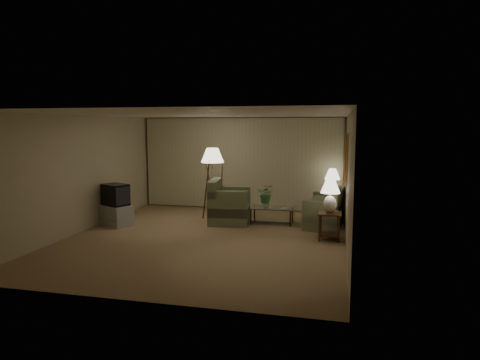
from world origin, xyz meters
name	(u,v)px	position (x,y,z in m)	size (l,w,h in m)	color
ground	(206,238)	(0.00, 0.00, 0.00)	(7.00, 7.00, 0.00)	#9B7955
room_shell	(225,154)	(0.02, 1.51, 1.75)	(6.04, 7.02, 2.72)	#C2B795
sofa	(325,211)	(2.50, 1.80, 0.36)	(1.80, 1.18, 0.72)	#6F7754
armchair	(230,206)	(0.14, 1.54, 0.43)	(1.28, 1.24, 0.87)	#6F7754
side_table_near	(329,221)	(2.65, 0.45, 0.41)	(0.49, 0.49, 0.60)	#341E0E
side_table_far	(332,202)	(2.65, 2.90, 0.39)	(0.44, 0.37, 0.60)	#341E0E
table_lamp_near	(330,193)	(2.65, 0.45, 1.03)	(0.42, 0.42, 0.72)	white
table_lamp_far	(332,179)	(2.65, 2.90, 1.02)	(0.41, 0.41, 0.71)	white
coffee_table	(272,213)	(1.20, 1.70, 0.28)	(1.13, 0.61, 0.41)	silver
tv_cabinet	(116,215)	(-2.55, 0.67, 0.25)	(0.94, 0.81, 0.50)	#B0B0B3
crt_tv	(115,195)	(-2.55, 0.67, 0.76)	(0.75, 0.67, 0.53)	black
floor_lamp	(213,182)	(-0.45, 2.02, 0.98)	(0.61, 0.61, 1.87)	#341E0E
ottoman	(224,207)	(-0.26, 2.50, 0.22)	(0.65, 0.65, 0.43)	#B6633D
vase	(266,204)	(1.05, 1.70, 0.50)	(0.16, 0.16, 0.17)	silver
flowers	(266,191)	(1.05, 1.70, 0.82)	(0.43, 0.37, 0.48)	#397C37
book	(281,208)	(1.45, 1.60, 0.42)	(0.15, 0.20, 0.02)	olive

